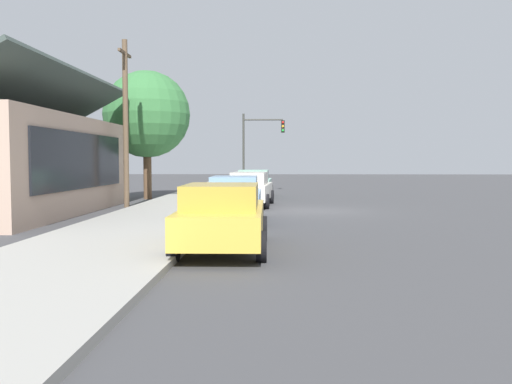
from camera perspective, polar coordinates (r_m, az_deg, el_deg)
name	(u,v)px	position (r m, az deg, el deg)	size (l,w,h in m)	color
ground_plane	(310,211)	(23.12, 5.66, -1.99)	(120.00, 120.00, 0.00)	#424244
sidewalk_curb	(178,209)	(23.44, -8.14, -1.73)	(60.00, 4.20, 0.16)	#A3A099
car_mustard	(223,216)	(12.89, -3.48, -2.56)	(4.85, 2.13, 1.59)	gold
car_skyblue	(235,198)	(19.00, -2.19, -0.67)	(4.48, 2.00, 1.59)	#8CB7E0
car_ivory	(251,189)	(25.38, -0.57, 0.35)	(4.98, 2.14, 1.59)	silver
car_seafoam	(254,183)	(31.49, -0.17, 0.93)	(4.90, 2.13, 1.59)	#9ED1BC
storefront_building	(6,162)	(23.54, -24.54, 2.85)	(12.23, 6.37, 5.59)	tan
shade_tree	(147,115)	(30.71, -11.30, 7.90)	(4.72, 4.72, 6.99)	brown
traffic_light_main	(260,140)	(36.30, 0.37, 5.47)	(0.37, 2.79, 5.20)	#383833
utility_pole_wooden	(126,120)	(25.46, -13.42, 7.28)	(1.80, 0.24, 7.50)	brown
fire_hydrant_red	(223,192)	(28.65, -3.43, 0.05)	(0.22, 0.22, 0.71)	red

